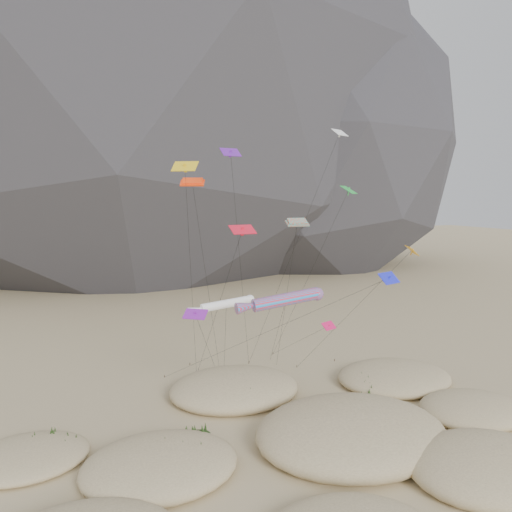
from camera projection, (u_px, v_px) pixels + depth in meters
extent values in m
plane|color=#CCB789|center=(333.00, 467.00, 39.71)|extent=(500.00, 500.00, 0.00)
ellipsoid|color=black|center=(150.00, 59.00, 141.08)|extent=(191.54, 147.29, 156.00)
ellipsoid|color=black|center=(307.00, 143.00, 157.23)|extent=(130.55, 126.41, 100.00)
ellipsoid|color=#CCB789|center=(487.00, 467.00, 38.31)|extent=(12.76, 10.85, 3.34)
ellipsoid|color=#CCB789|center=(160.00, 465.00, 38.84)|extent=(12.32, 10.48, 2.77)
ellipsoid|color=#CCB789|center=(351.00, 433.00, 43.53)|extent=(17.24, 14.65, 4.04)
ellipsoid|color=#CCB789|center=(472.00, 409.00, 49.15)|extent=(10.66, 9.06, 2.38)
ellipsoid|color=#CCB789|center=(234.00, 388.00, 53.93)|extent=(14.15, 12.03, 3.25)
ellipsoid|color=#CCB789|center=(394.00, 377.00, 57.62)|extent=(13.43, 11.42, 2.66)
ellipsoid|color=#CCB789|center=(26.00, 457.00, 40.40)|extent=(9.90, 8.42, 1.83)
ellipsoid|color=black|center=(481.00, 459.00, 39.01)|extent=(3.73, 3.19, 1.12)
ellipsoid|color=black|center=(473.00, 486.00, 35.71)|extent=(2.48, 2.12, 0.74)
ellipsoid|color=black|center=(178.00, 456.00, 39.83)|extent=(3.05, 2.61, 0.92)
ellipsoid|color=black|center=(199.00, 436.00, 43.40)|extent=(2.25, 1.92, 0.67)
ellipsoid|color=black|center=(332.00, 421.00, 45.39)|extent=(3.18, 2.72, 0.95)
ellipsoid|color=black|center=(357.00, 406.00, 48.89)|extent=(3.00, 2.56, 0.90)
ellipsoid|color=black|center=(329.00, 433.00, 43.42)|extent=(2.51, 2.15, 0.75)
ellipsoid|color=black|center=(468.00, 410.00, 48.73)|extent=(2.49, 2.13, 0.75)
ellipsoid|color=black|center=(239.00, 393.00, 51.94)|extent=(3.12, 2.67, 0.94)
ellipsoid|color=black|center=(260.00, 394.00, 51.90)|extent=(2.66, 2.28, 0.80)
ellipsoid|color=black|center=(375.00, 381.00, 56.04)|extent=(2.44, 2.09, 0.73)
ellipsoid|color=black|center=(373.00, 390.00, 53.88)|extent=(2.28, 1.95, 0.68)
ellipsoid|color=black|center=(46.00, 442.00, 42.78)|extent=(2.05, 1.76, 0.62)
ellipsoid|color=black|center=(69.00, 444.00, 42.49)|extent=(1.79, 1.53, 0.54)
cylinder|color=#3F2D1E|center=(197.00, 374.00, 59.79)|extent=(0.08, 0.08, 0.30)
cylinder|color=#3F2D1E|center=(216.00, 369.00, 61.60)|extent=(0.08, 0.08, 0.30)
cylinder|color=#3F2D1E|center=(249.00, 362.00, 64.09)|extent=(0.08, 0.08, 0.30)
cylinder|color=#3F2D1E|center=(273.00, 353.00, 67.83)|extent=(0.08, 0.08, 0.30)
cylinder|color=#3F2D1E|center=(297.00, 366.00, 62.61)|extent=(0.08, 0.08, 0.30)
cylinder|color=#3F2D1E|center=(190.00, 364.00, 63.53)|extent=(0.08, 0.08, 0.30)
cylinder|color=#3F2D1E|center=(334.00, 360.00, 65.03)|extent=(0.08, 0.08, 0.30)
cylinder|color=#3F2D1E|center=(164.00, 376.00, 59.21)|extent=(0.08, 0.08, 0.30)
cylinder|color=#FF1A2C|center=(286.00, 299.00, 45.96)|extent=(6.60, 1.23, 1.86)
sphere|color=#FF1A2C|center=(317.00, 294.00, 47.13)|extent=(1.25, 1.25, 1.25)
cone|color=#FF1A2C|center=(250.00, 306.00, 44.67)|extent=(2.70, 1.09, 1.34)
cylinder|color=black|center=(277.00, 335.00, 55.80)|extent=(6.18, 17.35, 12.00)
cylinder|color=white|center=(226.00, 304.00, 47.05)|extent=(5.14, 1.28, 1.16)
sphere|color=white|center=(250.00, 299.00, 48.19)|extent=(0.85, 0.85, 0.85)
cone|color=white|center=(199.00, 310.00, 45.80)|extent=(2.12, 0.92, 0.86)
cylinder|color=black|center=(225.00, 344.00, 53.29)|extent=(3.31, 10.76, 11.34)
cube|color=#FF3B0D|center=(192.00, 183.00, 49.65)|extent=(2.57, 1.89, 0.72)
cube|color=#FF3B0D|center=(192.00, 181.00, 49.63)|extent=(2.15, 1.54, 0.69)
cylinder|color=black|center=(207.00, 285.00, 56.47)|extent=(5.72, 9.56, 22.76)
cube|color=#FF341A|center=(297.00, 223.00, 50.02)|extent=(2.39, 1.09, 0.65)
cube|color=#FF341A|center=(297.00, 221.00, 49.99)|extent=(2.03, 0.87, 0.64)
cylinder|color=black|center=(286.00, 302.00, 56.84)|extent=(2.97, 11.22, 18.73)
cube|color=green|center=(349.00, 190.00, 53.73)|extent=(2.83, 2.81, 0.88)
cube|color=green|center=(349.00, 191.00, 53.75)|extent=(0.38, 0.38, 0.90)
cylinder|color=black|center=(306.00, 281.00, 60.78)|extent=(2.80, 13.62, 22.06)
cube|color=#5F1B9F|center=(231.00, 152.00, 46.20)|extent=(2.03, 1.24, 0.81)
cube|color=#5F1B9F|center=(231.00, 154.00, 46.22)|extent=(0.27, 0.31, 0.63)
cylinder|color=black|center=(241.00, 275.00, 55.15)|extent=(7.03, 13.30, 25.44)
cube|color=red|center=(243.00, 230.00, 41.13)|extent=(2.22, 1.35, 0.72)
cube|color=red|center=(243.00, 231.00, 41.15)|extent=(0.27, 0.21, 0.73)
cylinder|color=black|center=(215.00, 316.00, 50.47)|extent=(0.72, 17.61, 18.67)
cube|color=white|center=(340.00, 133.00, 54.39)|extent=(2.23, 1.77, 0.78)
cube|color=white|center=(340.00, 134.00, 54.41)|extent=(0.32, 0.32, 0.68)
cylinder|color=black|center=(291.00, 257.00, 59.25)|extent=(6.96, 9.72, 28.28)
cube|color=#DE1459|center=(329.00, 326.00, 46.41)|extent=(1.60, 1.17, 0.63)
cube|color=#DE1459|center=(329.00, 327.00, 46.43)|extent=(0.24, 0.27, 0.49)
cylinder|color=black|center=(296.00, 342.00, 57.12)|extent=(3.63, 20.63, 9.41)
cube|color=purple|center=(195.00, 314.00, 42.04)|extent=(2.23, 2.05, 0.68)
cube|color=purple|center=(195.00, 316.00, 42.06)|extent=(0.30, 0.28, 0.69)
cylinder|color=black|center=(208.00, 347.00, 51.83)|extent=(7.15, 16.90, 11.52)
cube|color=#1B22E6|center=(389.00, 278.00, 48.20)|extent=(2.52, 1.76, 1.00)
cube|color=#1B22E6|center=(389.00, 280.00, 48.22)|extent=(0.37, 0.42, 0.76)
cylinder|color=black|center=(265.00, 333.00, 53.71)|extent=(18.42, 17.80, 13.53)
cube|color=orange|center=(412.00, 250.00, 51.90)|extent=(1.84, 2.39, 0.94)
cube|color=orange|center=(412.00, 252.00, 51.92)|extent=(0.40, 0.37, 0.72)
cylinder|color=black|center=(349.00, 314.00, 57.26)|extent=(6.95, 12.47, 15.77)
cube|color=yellow|center=(185.00, 166.00, 42.73)|extent=(2.39, 2.13, 0.91)
cube|color=yellow|center=(185.00, 168.00, 42.74)|extent=(0.39, 0.39, 0.73)
cylinder|color=black|center=(192.00, 288.00, 51.27)|extent=(4.49, 13.64, 23.95)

